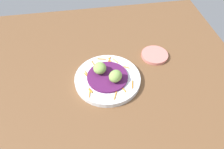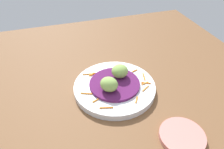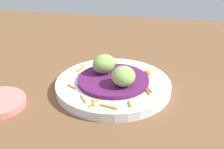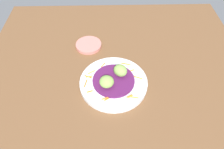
% 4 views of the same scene
% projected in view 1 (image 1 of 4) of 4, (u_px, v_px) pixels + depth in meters
% --- Properties ---
extents(table_surface, '(1.10, 1.10, 0.02)m').
position_uv_depth(table_surface, '(112.00, 85.00, 0.87)').
color(table_surface, brown).
rests_on(table_surface, ground).
extents(main_plate, '(0.25, 0.25, 0.02)m').
position_uv_depth(main_plate, '(108.00, 79.00, 0.86)').
color(main_plate, silver).
rests_on(main_plate, table_surface).
extents(cabbage_bed, '(0.16, 0.16, 0.01)m').
position_uv_depth(cabbage_bed, '(108.00, 77.00, 0.85)').
color(cabbage_bed, '#51194C').
rests_on(cabbage_bed, main_plate).
extents(carrot_garnish, '(0.22, 0.18, 0.00)m').
position_uv_depth(carrot_garnish, '(106.00, 75.00, 0.86)').
color(carrot_garnish, orange).
rests_on(carrot_garnish, main_plate).
extents(guac_scoop_left, '(0.06, 0.06, 0.04)m').
position_uv_depth(guac_scoop_left, '(100.00, 68.00, 0.84)').
color(guac_scoop_left, '#84A851').
rests_on(guac_scoop_left, cabbage_bed).
extents(guac_scoop_center, '(0.07, 0.07, 0.04)m').
position_uv_depth(guac_scoop_center, '(115.00, 76.00, 0.81)').
color(guac_scoop_center, '#84A851').
rests_on(guac_scoop_center, cabbage_bed).
extents(side_plate_small, '(0.11, 0.11, 0.01)m').
position_uv_depth(side_plate_small, '(155.00, 55.00, 0.96)').
color(side_plate_small, tan).
rests_on(side_plate_small, table_surface).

